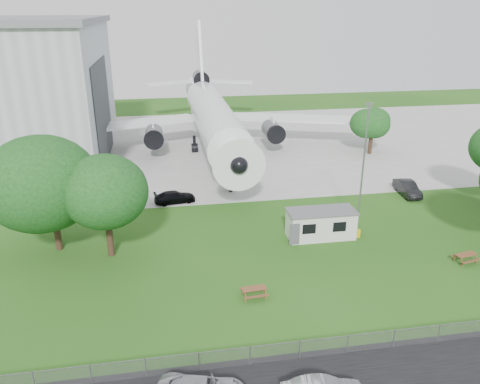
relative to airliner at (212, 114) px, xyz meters
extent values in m
plane|color=#33671E|center=(2.00, -35.86, -5.27)|extent=(160.00, 160.00, 0.00)
cube|color=#B7B7B2|center=(2.00, 2.14, -5.25)|extent=(120.00, 46.00, 0.03)
cube|color=#2D3033|center=(-14.93, -2.86, 1.48)|extent=(0.16, 16.00, 12.96)
cylinder|color=white|center=(0.00, -1.86, -0.17)|extent=(5.40, 34.00, 5.40)
cone|color=white|center=(0.00, -20.86, -0.17)|extent=(5.40, 5.50, 5.40)
cone|color=white|center=(0.00, 19.14, 0.63)|extent=(4.86, 9.00, 4.86)
cube|color=white|center=(-12.50, 1.34, -1.37)|extent=(21.36, 10.77, 0.36)
cube|color=white|center=(12.50, 1.34, -1.37)|extent=(21.36, 10.77, 0.36)
cube|color=white|center=(0.00, 19.14, 6.33)|extent=(0.46, 9.96, 12.17)
cylinder|color=#515459|center=(-8.50, -2.36, -2.27)|extent=(2.50, 4.20, 2.50)
cylinder|color=#515459|center=(8.50, -2.36, -2.27)|extent=(2.50, 4.20, 2.50)
cylinder|color=#515459|center=(0.00, 18.14, 2.63)|extent=(2.60, 4.50, 2.60)
cylinder|color=black|center=(0.00, -17.36, -4.07)|extent=(0.36, 0.36, 2.40)
cylinder|color=black|center=(-2.80, -0.86, -4.07)|extent=(0.44, 0.44, 2.40)
cylinder|color=black|center=(2.80, -0.86, -4.07)|extent=(0.44, 0.44, 2.40)
cube|color=silver|center=(6.44, -30.12, -4.02)|extent=(6.02, 2.54, 2.50)
cube|color=#59595B|center=(6.44, -30.12, -2.71)|extent=(6.22, 2.75, 0.12)
cylinder|color=gold|center=(9.84, -30.72, -4.92)|extent=(0.50, 0.50, 0.70)
cube|color=gray|center=(2.00, -45.36, -5.27)|extent=(58.00, 0.04, 1.30)
cylinder|color=slate|center=(10.20, -29.66, 0.73)|extent=(0.16, 0.16, 12.00)
cylinder|color=#382619|center=(-16.75, -28.58, -3.57)|extent=(0.56, 0.56, 3.40)
sphere|color=#266721|center=(-16.75, -28.58, 0.59)|extent=(9.47, 9.47, 9.47)
cylinder|color=#382619|center=(-12.17, -30.44, -3.56)|extent=(0.56, 0.56, 3.41)
sphere|color=#266721|center=(-12.17, -30.44, 0.60)|extent=(7.04, 7.04, 7.04)
cylinder|color=#382619|center=(22.00, -6.11, -4.00)|extent=(0.56, 0.56, 2.54)
sphere|color=#266721|center=(22.00, -6.11, -0.90)|extent=(5.16, 5.16, 5.16)
imported|color=black|center=(19.43, -21.79, -4.50)|extent=(1.96, 4.78, 1.54)
imported|color=black|center=(-6.41, -19.78, -4.63)|extent=(4.63, 2.46, 1.28)
camera|label=1|loc=(-7.24, -66.86, 14.33)|focal=35.00mm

